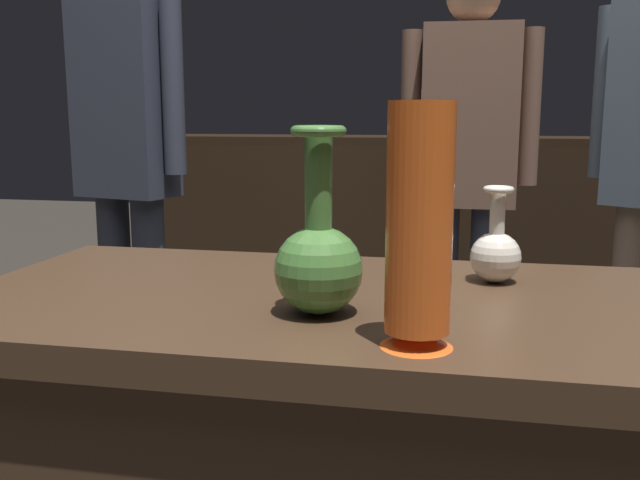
{
  "coord_description": "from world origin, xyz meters",
  "views": [
    {
      "loc": [
        0.22,
        -1.09,
        1.09
      ],
      "look_at": [
        0.01,
        -0.05,
        0.9
      ],
      "focal_mm": 39.34,
      "sensor_mm": 36.0,
      "label": 1
    }
  ],
  "objects": [
    {
      "name": "vase_centerpiece",
      "position": [
        0.02,
        -0.11,
        0.88
      ],
      "size": [
        0.13,
        0.13,
        0.27
      ],
      "color": "#477A38",
      "rests_on": "display_plinth"
    },
    {
      "name": "back_display_shelf",
      "position": [
        0.0,
        2.2,
        0.49
      ],
      "size": [
        2.6,
        0.4,
        0.99
      ],
      "color": "black",
      "rests_on": "ground_plane"
    },
    {
      "name": "shelf_vase_center",
      "position": [
        0.0,
        2.22,
        1.1
      ],
      "size": [
        0.07,
        0.07,
        0.21
      ],
      "color": "#7A388E",
      "rests_on": "back_display_shelf"
    },
    {
      "name": "visitor_near_left",
      "position": [
        -0.88,
        1.09,
        0.98
      ],
      "size": [
        0.46,
        0.25,
        1.66
      ],
      "rotation": [
        0.0,
        0.0,
        2.89
      ],
      "color": "#333847",
      "rests_on": "ground_plane"
    },
    {
      "name": "visitor_center_back",
      "position": [
        0.23,
        1.4,
        0.92
      ],
      "size": [
        0.47,
        0.19,
        1.57
      ],
      "rotation": [
        0.0,
        0.0,
        3.17
      ],
      "color": "#333847",
      "rests_on": "ground_plane"
    },
    {
      "name": "vase_left_accent",
      "position": [
        0.17,
        -0.23,
        0.95
      ],
      "size": [
        0.09,
        0.09,
        0.31
      ],
      "color": "#E55B1E",
      "rests_on": "display_plinth"
    },
    {
      "name": "vase_tall_behind",
      "position": [
        0.28,
        0.15,
        0.85
      ],
      "size": [
        0.09,
        0.09,
        0.17
      ],
      "color": "silver",
      "rests_on": "display_plinth"
    }
  ]
}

